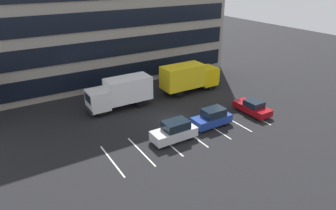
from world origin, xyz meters
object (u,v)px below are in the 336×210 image
suv_silver (174,131)px  sedan_maroon (252,107)px  box_truck_yellow_all (189,76)px  box_truck_white (121,92)px  suv_navy (212,118)px

suv_silver → sedan_maroon: bearing=1.7°
box_truck_yellow_all → box_truck_white: 9.81m
suv_silver → box_truck_white: bearing=97.7°
box_truck_white → sedan_maroon: (12.01, -9.24, -1.25)m
suv_navy → suv_silver: size_ratio=0.96×
box_truck_white → suv_silver: 9.71m
sedan_maroon → suv_navy: (-5.80, 0.06, 0.17)m
box_truck_white → sedan_maroon: bearing=-37.6°
sedan_maroon → suv_silver: bearing=-178.3°
suv_navy → suv_silver: 4.93m
box_truck_yellow_all → suv_navy: box_truck_yellow_all is taller
box_truck_white → suv_silver: size_ratio=1.75×
suv_navy → box_truck_white: bearing=124.1°
box_truck_yellow_all → sedan_maroon: (2.19, -9.30, -1.37)m
sedan_maroon → suv_silver: 10.73m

